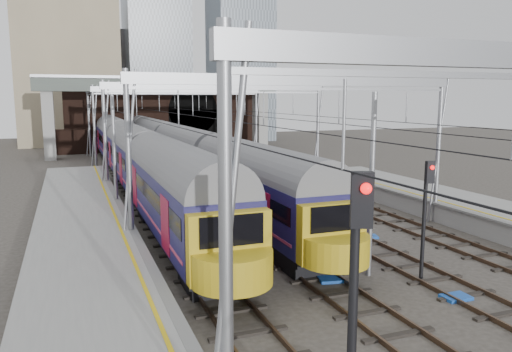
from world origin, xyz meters
name	(u,v)px	position (x,y,z in m)	size (l,w,h in m)	color
ground	(400,294)	(0.00, 0.00, 0.00)	(160.00, 160.00, 0.00)	#38332D
platform_left	(90,293)	(-10.18, 2.50, 0.55)	(4.32, 55.00, 1.12)	gray
tracks	(252,207)	(0.00, 15.00, 0.02)	(14.40, 80.00, 0.22)	#4C3828
overhead_line	(221,101)	(0.00, 21.49, 6.57)	(16.80, 80.00, 8.00)	gray
retaining_wall	(165,117)	(1.40, 51.93, 4.33)	(28.00, 2.75, 9.00)	black
overbridge	(161,94)	(0.00, 46.00, 7.27)	(28.00, 3.00, 9.25)	gray
city_skyline	(150,34)	(2.73, 70.48, 17.09)	(37.50, 27.50, 60.00)	tan
train_main	(169,146)	(-2.00, 31.75, 2.40)	(2.65, 61.23, 4.60)	black
train_second	(134,155)	(-6.00, 24.78, 2.48)	(2.80, 48.49, 4.81)	black
signal_near_left	(355,284)	(-5.81, -6.25, 3.42)	(0.43, 0.49, 5.51)	black
signal_near_centre	(426,204)	(1.70, 0.96, 2.87)	(0.34, 0.45, 4.51)	black
equip_cover_a	(368,237)	(2.93, 6.50, 0.05)	(0.90, 0.63, 0.11)	#164AAC
equip_cover_b	(331,279)	(-1.63, 1.98, 0.06)	(0.94, 0.67, 0.11)	#164AAC
equip_cover_c	(456,297)	(1.51, -1.02, 0.06)	(0.94, 0.66, 0.11)	#164AAC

